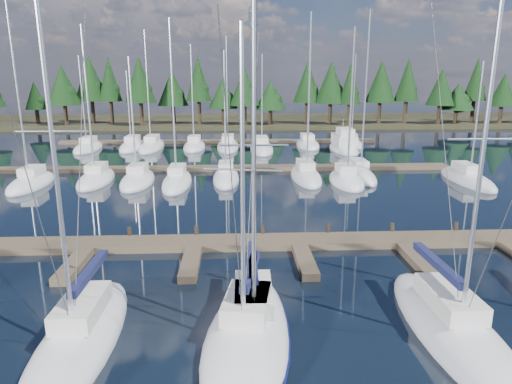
{
  "coord_description": "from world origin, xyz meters",
  "views": [
    {
      "loc": [
        2.4,
        -7.15,
        9.73
      ],
      "look_at": [
        3.73,
        22.0,
        2.21
      ],
      "focal_mm": 32.0,
      "sensor_mm": 36.0,
      "label": 1
    }
  ],
  "objects_px": {
    "front_sailboat_4": "(254,323)",
    "motor_yacht_right": "(344,146)",
    "front_sailboat_2": "(80,338)",
    "front_sailboat_3": "(246,334)",
    "front_sailboat_5": "(453,329)",
    "main_dock": "(194,247)"
  },
  "relations": [
    {
      "from": "front_sailboat_4",
      "to": "motor_yacht_right",
      "type": "xyz_separation_m",
      "value": [
        13.74,
        43.44,
        0.25
      ]
    },
    {
      "from": "front_sailboat_2",
      "to": "front_sailboat_4",
      "type": "distance_m",
      "value": 6.49
    },
    {
      "from": "front_sailboat_3",
      "to": "front_sailboat_5",
      "type": "distance_m",
      "value": 7.94
    },
    {
      "from": "main_dock",
      "to": "motor_yacht_right",
      "type": "distance_m",
      "value": 38.76
    },
    {
      "from": "front_sailboat_4",
      "to": "front_sailboat_5",
      "type": "relative_size",
      "value": 0.96
    },
    {
      "from": "front_sailboat_3",
      "to": "motor_yacht_right",
      "type": "distance_m",
      "value": 46.39
    },
    {
      "from": "front_sailboat_5",
      "to": "motor_yacht_right",
      "type": "bearing_deg",
      "value": 82.09
    },
    {
      "from": "main_dock",
      "to": "front_sailboat_3",
      "type": "distance_m",
      "value": 9.65
    },
    {
      "from": "main_dock",
      "to": "front_sailboat_2",
      "type": "height_order",
      "value": "front_sailboat_2"
    },
    {
      "from": "front_sailboat_2",
      "to": "front_sailboat_4",
      "type": "height_order",
      "value": "front_sailboat_2"
    },
    {
      "from": "front_sailboat_2",
      "to": "front_sailboat_4",
      "type": "relative_size",
      "value": 1.08
    },
    {
      "from": "front_sailboat_5",
      "to": "front_sailboat_4",
      "type": "bearing_deg",
      "value": 174.18
    },
    {
      "from": "front_sailboat_2",
      "to": "main_dock",
      "type": "bearing_deg",
      "value": 69.88
    },
    {
      "from": "front_sailboat_3",
      "to": "front_sailboat_5",
      "type": "bearing_deg",
      "value": -0.12
    },
    {
      "from": "front_sailboat_2",
      "to": "front_sailboat_5",
      "type": "relative_size",
      "value": 1.04
    },
    {
      "from": "front_sailboat_2",
      "to": "motor_yacht_right",
      "type": "relative_size",
      "value": 1.49
    },
    {
      "from": "front_sailboat_3",
      "to": "motor_yacht_right",
      "type": "relative_size",
      "value": 1.24
    },
    {
      "from": "front_sailboat_2",
      "to": "motor_yacht_right",
      "type": "xyz_separation_m",
      "value": [
        20.19,
        44.23,
        0.24
      ]
    },
    {
      "from": "front_sailboat_3",
      "to": "front_sailboat_4",
      "type": "xyz_separation_m",
      "value": [
        0.34,
        0.76,
        0.0
      ]
    },
    {
      "from": "front_sailboat_2",
      "to": "front_sailboat_5",
      "type": "xyz_separation_m",
      "value": [
        14.04,
        0.01,
        -0.01
      ]
    },
    {
      "from": "main_dock",
      "to": "front_sailboat_4",
      "type": "relative_size",
      "value": 3.28
    },
    {
      "from": "front_sailboat_3",
      "to": "front_sailboat_5",
      "type": "height_order",
      "value": "front_sailboat_5"
    }
  ]
}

